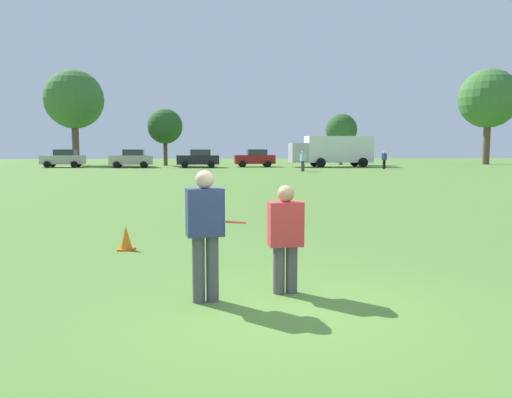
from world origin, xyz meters
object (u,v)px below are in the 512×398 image
player_defender (285,234)px  traffic_cone (126,238)px  bystander_far_jogger (384,159)px  parked_car_near_left (64,158)px  parked_car_mid_right (255,158)px  box_truck (333,150)px  bystander_field_marshal (303,160)px  parked_car_center (198,158)px  player_thrower (205,228)px  parked_car_mid_left (132,158)px  frisbee (236,222)px

player_defender → traffic_cone: (-2.71, 3.29, -0.62)m
bystander_far_jogger → player_defender: bearing=-111.5°
parked_car_near_left → parked_car_mid_right: same height
box_truck → bystander_far_jogger: (3.66, -5.30, -0.81)m
bystander_field_marshal → parked_car_center: bearing=135.9°
player_thrower → parked_car_center: size_ratio=0.41×
parked_car_center → parked_car_mid_right: bearing=13.2°
parked_car_near_left → box_truck: size_ratio=0.50×
player_defender → parked_car_center: (-1.97, 44.37, 0.08)m
parked_car_mid_left → box_truck: 20.56m
player_thrower → parked_car_near_left: bearing=107.3°
bystander_field_marshal → box_truck: bearing=62.1°
traffic_cone → bystander_far_jogger: bearing=63.3°
player_defender → parked_car_near_left: 48.85m
parked_car_near_left → parked_car_mid_right: size_ratio=1.00×
parked_car_near_left → traffic_cone: bearing=-73.2°
player_defender → bystander_field_marshal: (7.01, 35.65, 0.13)m
traffic_cone → box_truck: (14.60, 41.56, 1.52)m
player_thrower → bystander_field_marshal: player_thrower is taller
parked_car_near_left → player_defender: bearing=-71.3°
parked_car_mid_left → bystander_field_marshal: size_ratio=2.47×
player_thrower → parked_car_center: parked_car_center is taller
player_defender → traffic_cone: player_defender is taller
parked_car_center → parked_car_mid_left: bearing=174.9°
frisbee → traffic_cone: size_ratio=0.57×
parked_car_center → traffic_cone: bearing=-91.0°
player_defender → parked_car_near_left: size_ratio=0.36×
player_thrower → traffic_cone: player_thrower is taller
player_thrower → parked_car_mid_left: (-7.54, 45.26, -0.06)m
frisbee → parked_car_mid_left: size_ratio=0.06×
frisbee → parked_car_mid_right: bearing=84.3°
player_thrower → bystander_far_jogger: 43.18m
parked_car_mid_left → box_truck: box_truck is taller
player_defender → box_truck: size_ratio=0.18×
player_defender → bystander_far_jogger: 42.49m
frisbee → player_defender: bearing=27.5°
frisbee → parked_car_mid_right: 46.34m
parked_car_near_left → parked_car_center: bearing=-7.9°
frisbee → box_truck: (12.60, 45.22, 0.68)m
traffic_cone → bystander_field_marshal: size_ratio=0.28×
box_truck → bystander_field_marshal: 10.44m
player_defender → bystander_field_marshal: bearing=78.9°
player_thrower → bystander_far_jogger: (16.66, 39.84, -0.04)m
parked_car_mid_left → parked_car_mid_right: size_ratio=1.00×
bystander_far_jogger → parked_car_mid_left: bearing=167.4°
player_thrower → box_truck: box_truck is taller
parked_car_center → box_truck: size_ratio=0.50×
parked_car_mid_left → parked_car_near_left: bearing=169.4°
player_defender → parked_car_mid_right: (3.86, 45.74, 0.08)m
frisbee → traffic_cone: 4.26m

